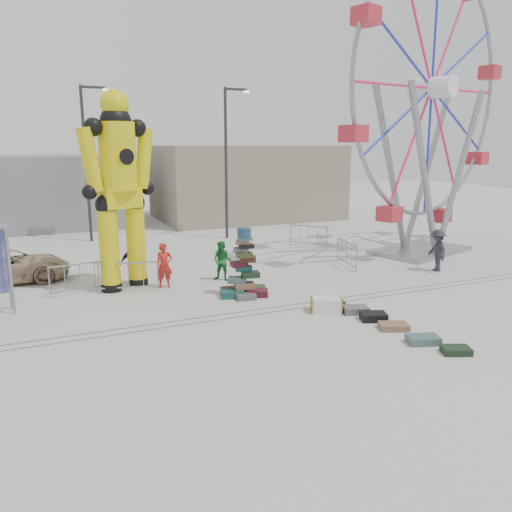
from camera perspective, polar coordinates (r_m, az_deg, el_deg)
name	(u,v)px	position (r m, az deg, el deg)	size (l,w,h in m)	color
ground	(283,318)	(15.02, 3.07, -7.09)	(90.00, 90.00, 0.00)	#9E9E99
track_line_near	(274,312)	(15.52, 2.08, -6.40)	(40.00, 0.04, 0.01)	#47443F
track_line_far	(269,308)	(15.87, 1.46, -5.97)	(40.00, 0.04, 0.01)	#47443F
building_right	(246,182)	(35.35, -1.19, 8.46)	(12.00, 8.00, 5.00)	gray
building_left	(45,190)	(34.76, -22.94, 6.91)	(10.00, 8.00, 4.40)	gray
lamp_post_right	(228,156)	(27.32, -3.27, 11.39)	(1.41, 0.25, 8.00)	#2D2D30
lamp_post_left	(87,156)	(27.75, -18.72, 10.77)	(1.41, 0.25, 8.00)	#2D2D30
suitcase_tower	(244,277)	(17.03, -1.39, -2.37)	(1.79, 1.49, 2.35)	#194C48
crash_test_dummy	(119,184)	(17.99, -15.35, 7.93)	(2.79, 1.40, 7.08)	black
ferris_wheel	(430,110)	(24.80, 19.29, 15.43)	(11.03, 4.10, 13.34)	gray
steamer_trunk	(326,305)	(15.64, 8.03, -5.55)	(0.93, 0.54, 0.43)	silver
row_case_0	(332,303)	(16.19, 8.71, -5.35)	(0.71, 0.54, 0.21)	#3D3C1E
row_case_1	(356,310)	(15.69, 11.32, -6.04)	(0.77, 0.51, 0.21)	#595D61
row_case_2	(374,317)	(15.17, 13.29, -6.75)	(0.74, 0.53, 0.24)	black
row_case_3	(394,326)	(14.61, 15.48, -7.76)	(0.80, 0.51, 0.18)	#8C5E47
row_case_4	(423,340)	(13.85, 18.55, -9.05)	(0.82, 0.49, 0.20)	#476166
row_case_5	(456,350)	(13.50, 21.90, -9.97)	(0.68, 0.45, 0.17)	black
barricade_dummy_b	(80,278)	(18.28, -19.46, -2.41)	(2.00, 0.10, 1.10)	gray
barricade_dummy_c	(129,277)	(17.96, -14.36, -2.33)	(2.00, 0.10, 1.10)	gray
barricade_wheel_front	(346,254)	(21.40, 10.30, 0.24)	(2.00, 0.10, 1.10)	gray
barricade_wheel_back	(308,236)	(25.38, 6.00, 2.31)	(2.00, 0.10, 1.10)	gray
pedestrian_red	(164,265)	(18.21, -10.44, -1.07)	(0.60, 0.39, 1.63)	#AD1F18
pedestrian_green	(222,261)	(18.89, -3.88, -0.57)	(0.74, 0.58, 1.52)	#1A6B2C
pedestrian_black	(133,263)	(18.95, -13.86, -0.74)	(0.94, 0.39, 1.61)	black
pedestrian_grey	(437,250)	(21.53, 20.00, 0.60)	(1.11, 0.64, 1.72)	#22232E
parked_suv	(8,266)	(20.86, -26.52, -1.04)	(2.03, 4.41, 1.23)	tan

